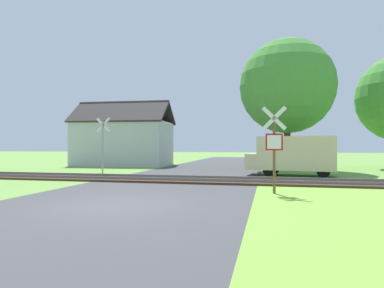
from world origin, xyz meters
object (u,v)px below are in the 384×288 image
object	(u,v)px
crossing_sign_far	(103,142)
mail_truck	(294,154)
house	(124,142)
stop_sign_near	(274,144)
tree_right	(287,86)

from	to	relation	value
crossing_sign_far	mail_truck	bearing A→B (deg)	10.61
house	mail_truck	world-z (taller)	house
house	mail_truck	size ratio (longest dim) A/B	1.65
house	stop_sign_near	bearing A→B (deg)	-53.71
tree_right	mail_truck	bearing A→B (deg)	-88.49
mail_truck	stop_sign_near	bearing A→B (deg)	-178.73
crossing_sign_far	stop_sign_near	bearing A→B (deg)	-30.47
tree_right	crossing_sign_far	bearing A→B (deg)	-148.18
house	tree_right	xyz separation A→B (m)	(13.73, -3.24, 3.83)
tree_right	mail_truck	world-z (taller)	tree_right
house	tree_right	world-z (taller)	tree_right
stop_sign_near	crossing_sign_far	bearing A→B (deg)	-29.20
crossing_sign_far	mail_truck	xyz separation A→B (m)	(10.78, 2.04, -0.70)
stop_sign_near	mail_truck	xyz separation A→B (m)	(1.20, 7.65, -0.52)
crossing_sign_far	tree_right	xyz separation A→B (m)	(10.66, 6.61, 3.94)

